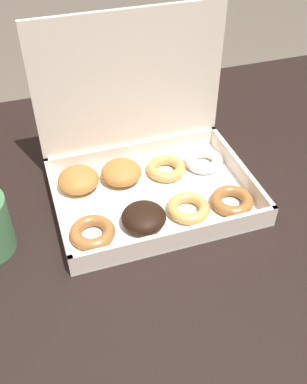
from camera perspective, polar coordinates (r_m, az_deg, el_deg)
ground_plane at (r=1.41m, az=2.20°, el=-22.64°), size 8.00×8.00×0.00m
dining_table at (r=0.89m, az=3.25°, el=-4.20°), size 1.16×0.81×0.74m
donut_box at (r=0.78m, az=-1.30°, el=3.67°), size 0.34×0.26×0.29m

